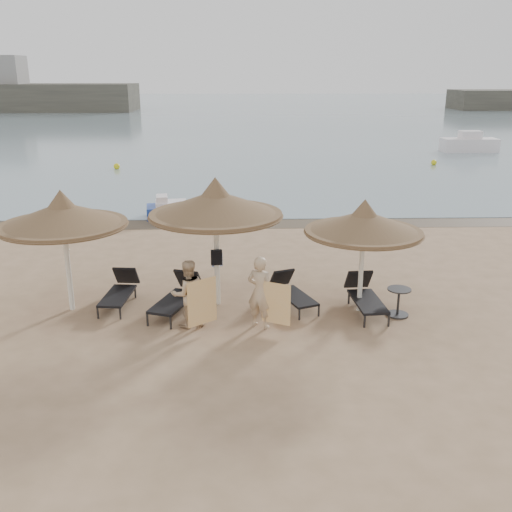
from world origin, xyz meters
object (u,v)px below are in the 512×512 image
Objects in this scene: lounger_near_right at (291,291)px; person_right at (260,287)px; palapa_left at (62,215)px; side_table at (398,303)px; person_left at (188,288)px; pedal_boat at (171,209)px; lounger_far_right at (365,295)px; lounger_near_left at (178,295)px; palapa_right at (364,223)px; palapa_center at (216,204)px; lounger_far_left at (120,290)px.

person_right is (-0.85, -1.34, 0.65)m from lounger_near_right.
palapa_left is 5.90m from lounger_near_right.
person_right is (-3.38, -0.56, 0.68)m from side_table.
person_left is 0.89× the size of pedal_boat.
palapa_left reaches higher than side_table.
lounger_far_right is 0.83m from side_table.
pedal_boat is (-1.29, 9.61, -0.06)m from lounger_near_left.
side_table is (2.54, -0.78, -0.03)m from lounger_near_right.
side_table is at bearing -31.16° from lounger_far_right.
lounger_near_right is 0.92× the size of person_right.
lounger_far_right is at bearing -132.67° from person_right.
palapa_right is 1.37× the size of lounger_near_left.
person_left reaches higher than lounger_near_right.
lounger_near_left is 4.64m from lounger_far_right.
person_right reaches higher than lounger_near_right.
palapa_right is 1.45× the size of lounger_far_right.
palapa_center reaches higher than person_left.
palapa_center reaches higher than pedal_boat.
side_table is (0.88, -0.33, -1.93)m from palapa_right.
pedal_boat is (-3.28, 10.65, -0.67)m from person_right.
lounger_near_left is 2.86m from lounger_near_right.
lounger_far_right is at bearing 152.83° from side_table.
person_left reaches higher than lounger_far_right.
palapa_center is 1.56× the size of pedal_boat.
palapa_center is 4.77× the size of side_table.
lounger_near_left is at bearing 164.49° from lounger_near_right.
palapa_center is at bearing 41.08° from lounger_near_left.
lounger_far_right is 2.84× the size of side_table.
palapa_left is 8.35m from side_table.
lounger_near_left is 9.70m from pedal_boat.
lounger_far_left is 0.89× the size of pedal_boat.
pedal_boat is at bearing 103.68° from palapa_center.
lounger_far_left is at bearing -99.85° from pedal_boat.
lounger_near_left is (-0.96, -0.38, -2.21)m from palapa_center.
pedal_boat is (0.25, 9.12, -0.03)m from lounger_far_left.
lounger_near_left reaches higher than lounger_far_left.
lounger_near_right is 10.18m from pedal_boat.
person_right reaches higher than lounger_far_right.
lounger_far_right is at bearing -66.87° from pedal_boat.
side_table is 0.37× the size of person_left.
palapa_left is 7.19m from palapa_right.
person_right is (1.04, -1.42, -1.61)m from palapa_center.
lounger_near_left is at bearing -2.95° from palapa_left.
lounger_near_right is (2.85, 0.31, -0.04)m from lounger_near_left.
lounger_far_left is at bearing 4.33° from person_right.
palapa_left is 1.08× the size of palapa_right.
palapa_left reaches higher than palapa_right.
palapa_center reaches higher than lounger_near_left.
person_left is 0.94× the size of person_right.
palapa_center is 5.05m from side_table.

